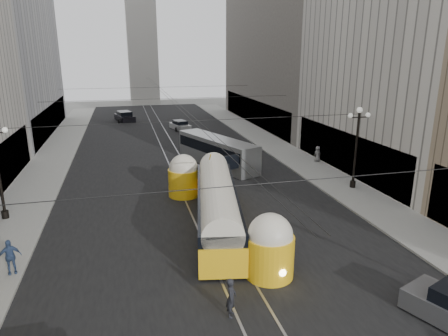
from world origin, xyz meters
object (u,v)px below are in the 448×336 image
pedestrian_sidewalk_right (318,154)px  streetcar (217,203)px  pedestrian_crossing_a (231,297)px  pedestrian_sidewalk_left (10,257)px  city_bus (217,150)px

pedestrian_sidewalk_right → streetcar: bearing=35.0°
pedestrian_crossing_a → pedestrian_sidewalk_left: pedestrian_sidewalk_left is taller
streetcar → pedestrian_crossing_a: (-1.46, -8.67, -0.73)m
city_bus → pedestrian_sidewalk_left: bearing=-130.0°
city_bus → pedestrian_sidewalk_right: 9.91m
city_bus → pedestrian_sidewalk_left: (-14.20, -16.91, -0.44)m
streetcar → pedestrian_sidewalk_right: bearing=43.2°
pedestrian_crossing_a → city_bus: bearing=12.2°
city_bus → streetcar: bearing=-103.1°
streetcar → city_bus: streetcar is taller
city_bus → pedestrian_crossing_a: city_bus is taller
streetcar → city_bus: 14.17m
city_bus → pedestrian_crossing_a: (-4.66, -22.47, -0.62)m
streetcar → city_bus: size_ratio=1.34×
city_bus → pedestrian_sidewalk_right: size_ratio=7.14×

